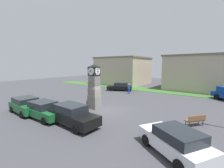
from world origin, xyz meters
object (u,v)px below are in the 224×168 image
Objects in this scene: bollard_end_row at (60,116)px; car_by_building at (73,115)px; car_end_of_row at (175,141)px; bollard_near_tower at (87,104)px; pedestrian_crossing_lot at (175,86)px; pedestrian_by_cars at (129,88)px; bollard_far_row at (73,111)px; bench at (195,120)px; clock_tower at (94,88)px; car_near_tower at (44,110)px; bollard_mid_row at (78,107)px; car_silver_hatch at (120,86)px; car_navy_sedan at (26,105)px.

car_by_building reaches higher than bollard_end_row.
car_by_building is 7.62m from car_end_of_row.
car_by_building reaches higher than bollard_near_tower.
pedestrian_by_cars reaches higher than pedestrian_crossing_lot.
bollard_far_row is 0.54× the size of bench.
bollard_near_tower is 0.58× the size of bench.
pedestrian_by_cars is at bearing 95.07° from clock_tower.
car_near_tower is (-0.94, -4.53, 0.32)m from bollard_near_tower.
pedestrian_crossing_lot reaches higher than car_end_of_row.
bollard_far_row is at bearing -89.67° from clock_tower.
bollard_mid_row is 0.19× the size of car_silver_hatch.
car_navy_sedan is at bearing -130.19° from bollard_near_tower.
car_by_building reaches higher than car_navy_sedan.
pedestrian_crossing_lot is (-4.52, 20.88, 0.21)m from car_end_of_row.
bollard_end_row is 16.67m from car_silver_hatch.
car_end_of_row is at bearing 3.30° from car_by_building.
car_by_building is 21.54m from pedestrian_crossing_lot.
car_near_tower is at bearing -82.51° from car_silver_hatch.
car_silver_hatch is 2.93× the size of pedestrian_crossing_lot.
bollard_end_row is 1.83m from car_near_tower.
clock_tower is at bearing 110.78° from car_by_building.
pedestrian_crossing_lot reaches higher than car_near_tower.
car_silver_hatch is at bearing 147.37° from pedestrian_by_cars.
bench is 16.76m from pedestrian_crossing_lot.
bench is (13.55, -10.75, -0.24)m from car_silver_hatch.
car_near_tower reaches higher than bollard_far_row.
bench is at bearing -38.43° from car_silver_hatch.
clock_tower is 2.72m from bollard_mid_row.
car_by_building is (1.73, -1.53, 0.40)m from bollard_far_row.
bollard_end_row is at bearing -85.66° from pedestrian_by_cars.
car_silver_hatch reaches higher than car_end_of_row.
car_near_tower reaches higher than car_silver_hatch.
car_silver_hatch is at bearing 141.57° from bench.
bollard_near_tower is (-0.60, -0.50, -1.83)m from clock_tower.
pedestrian_by_cars is at bearing 87.32° from car_near_tower.
bollard_near_tower is at bearing 49.81° from car_navy_sedan.
pedestrian_crossing_lot is (5.36, 18.68, 0.48)m from bollard_mid_row.
bollard_near_tower is 0.54× the size of pedestrian_crossing_lot.
bench is (9.82, 3.79, 0.10)m from bollard_far_row.
bollard_far_row is at bearing 51.48° from car_near_tower.
clock_tower is 2.85× the size of pedestrian_by_cars.
bollard_mid_row reaches higher than bollard_end_row.
car_navy_sedan is at bearing -155.45° from bollard_far_row.
car_navy_sedan is (-4.00, -3.18, 0.30)m from bollard_mid_row.
car_silver_hatch is (-5.46, 16.08, -0.06)m from car_by_building.
car_by_building is at bearing -49.25° from bollard_mid_row.
bollard_mid_row is 19.44m from pedestrian_crossing_lot.
car_near_tower is at bearing -170.15° from bollard_end_row.
bench is (14.36, 5.87, -0.26)m from car_navy_sedan.
bollard_mid_row is at bearing 167.45° from car_end_of_row.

